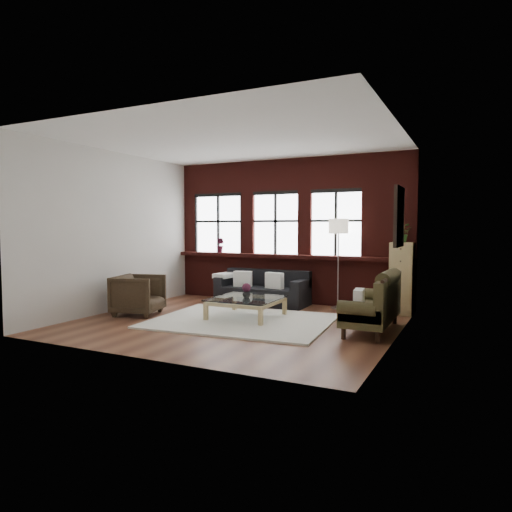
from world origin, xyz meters
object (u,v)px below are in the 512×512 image
at_px(vintage_settee, 371,303).
at_px(armchair, 138,295).
at_px(drawer_chest, 402,279).
at_px(floor_lamp, 338,260).
at_px(vase, 246,294).
at_px(dark_sofa, 262,288).
at_px(coffee_table, 246,308).

height_order(vintage_settee, armchair, vintage_settee).
bearing_deg(armchair, drawer_chest, -78.88).
bearing_deg(floor_lamp, armchair, -144.32).
xyz_separation_m(vintage_settee, drawer_chest, (0.23, 1.68, 0.24)).
height_order(vase, floor_lamp, floor_lamp).
xyz_separation_m(dark_sofa, floor_lamp, (1.62, 0.24, 0.64)).
bearing_deg(dark_sofa, coffee_table, -75.34).
bearing_deg(vintage_settee, floor_lamp, 120.98).
distance_m(vase, floor_lamp, 2.22).
relative_size(dark_sofa, armchair, 2.35).
xyz_separation_m(vintage_settee, armchair, (-4.33, -0.58, -0.07)).
relative_size(dark_sofa, drawer_chest, 1.43).
bearing_deg(drawer_chest, armchair, -153.63).
relative_size(armchair, floor_lamp, 0.42).
height_order(dark_sofa, vase, dark_sofa).
xyz_separation_m(vintage_settee, vase, (-2.28, -0.01, 0.01)).
height_order(vintage_settee, drawer_chest, drawer_chest).
bearing_deg(dark_sofa, vintage_settee, -29.64).
xyz_separation_m(armchair, floor_lamp, (3.27, 2.35, 0.62)).
bearing_deg(armchair, floor_lamp, -69.58).
bearing_deg(coffee_table, drawer_chest, 33.92).
bearing_deg(vase, dark_sofa, 104.66).
relative_size(drawer_chest, floor_lamp, 0.70).
distance_m(armchair, vase, 2.13).
xyz_separation_m(vase, drawer_chest, (2.51, 1.69, 0.23)).
xyz_separation_m(armchair, drawer_chest, (4.56, 2.26, 0.31)).
bearing_deg(vase, drawer_chest, 33.92).
relative_size(vintage_settee, armchair, 2.03).
distance_m(vintage_settee, drawer_chest, 1.71).
height_order(vintage_settee, coffee_table, vintage_settee).
height_order(vase, drawer_chest, drawer_chest).
bearing_deg(vintage_settee, armchair, -172.31).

